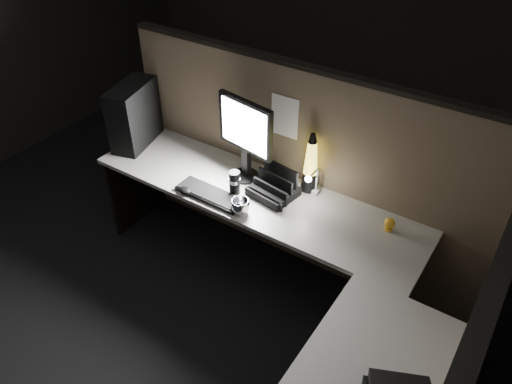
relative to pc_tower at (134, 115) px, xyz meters
The scene contains 16 objects.
floor 1.68m from the pc_tower, 27.66° to the right, with size 6.00×6.00×0.00m, color black.
room_shell 1.53m from the pc_tower, 27.66° to the right, with size 6.00×6.00×6.00m.
partition_back 1.27m from the pc_tower, 13.40° to the left, with size 2.66×0.06×1.50m, color brown.
partition_right 2.61m from the pc_tower, 11.94° to the right, with size 0.06×1.66×1.50m, color brown.
desk 1.50m from the pc_tower, 15.44° to the right, with size 2.60×1.60×0.73m.
pc_tower is the anchor object (origin of this frame).
monitor 0.93m from the pc_tower, ahead, with size 0.44×0.19×0.57m.
keyboard 0.91m from the pc_tower, 14.82° to the right, with size 0.47×0.16×0.02m, color black.
mouse 0.79m from the pc_tower, 22.53° to the right, with size 0.10×0.07×0.04m, color black.
clip_lamp 1.42m from the pc_tower, ahead, with size 0.04×0.17×0.21m.
organizer 1.20m from the pc_tower, ahead, with size 0.31×0.28×0.21m.
lava_lamp 1.37m from the pc_tower, ahead, with size 0.11×0.11×0.42m.
travel_mug 0.99m from the pc_tower, ahead, with size 0.07×0.07×0.17m, color black.
steel_mug 1.16m from the pc_tower, 12.88° to the right, with size 0.12×0.12×0.09m, color silver.
figurine 1.95m from the pc_tower, ahead, with size 0.06×0.06×0.06m, color yellow.
pinned_paper 1.16m from the pc_tower, 12.97° to the left, with size 0.20×0.00×0.28m, color white.
Camera 1 is at (1.29, -1.55, 2.71)m, focal length 35.00 mm.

